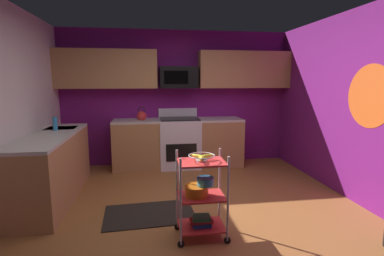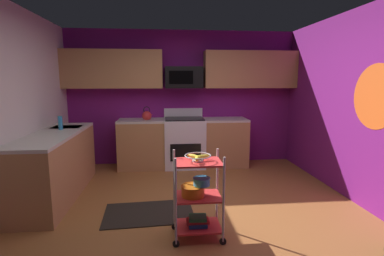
% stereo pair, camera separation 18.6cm
% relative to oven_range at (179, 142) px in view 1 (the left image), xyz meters
% --- Properties ---
extents(floor, '(4.40, 4.80, 0.04)m').
position_rel_oven_range_xyz_m(floor, '(-0.02, -2.10, -0.50)').
color(floor, '#995B2D').
rests_on(floor, ground).
extents(wall_back, '(4.52, 0.06, 2.60)m').
position_rel_oven_range_xyz_m(wall_back, '(-0.02, 0.33, 0.82)').
color(wall_back, '#751970').
rests_on(wall_back, ground).
extents(wall_right, '(0.06, 4.80, 2.60)m').
position_rel_oven_range_xyz_m(wall_right, '(2.21, -2.10, 0.82)').
color(wall_right, '#751970').
rests_on(wall_right, ground).
extents(wall_flower_decal, '(0.00, 0.81, 0.81)m').
position_rel_oven_range_xyz_m(wall_flower_decal, '(2.18, -2.16, 0.97)').
color(wall_flower_decal, '#E5591E').
extents(counter_run, '(3.42, 2.65, 0.92)m').
position_rel_oven_range_xyz_m(counter_run, '(-0.90, -0.61, -0.01)').
color(counter_run, '#B27F4C').
rests_on(counter_run, ground).
extents(oven_range, '(0.76, 0.65, 1.10)m').
position_rel_oven_range_xyz_m(oven_range, '(0.00, 0.00, 0.00)').
color(oven_range, white).
rests_on(oven_range, ground).
extents(upper_cabinets, '(4.40, 0.33, 0.70)m').
position_rel_oven_range_xyz_m(upper_cabinets, '(-0.02, 0.13, 1.37)').
color(upper_cabinets, '#B27F4C').
extents(microwave, '(0.70, 0.39, 0.40)m').
position_rel_oven_range_xyz_m(microwave, '(-0.00, 0.10, 1.22)').
color(microwave, black).
extents(rolling_cart, '(0.54, 0.38, 0.91)m').
position_rel_oven_range_xyz_m(rolling_cart, '(-0.05, -2.63, -0.03)').
color(rolling_cart, silver).
rests_on(rolling_cart, ground).
extents(fruit_bowl, '(0.27, 0.27, 0.07)m').
position_rel_oven_range_xyz_m(fruit_bowl, '(-0.05, -2.63, 0.40)').
color(fruit_bowl, silver).
rests_on(fruit_bowl, rolling_cart).
extents(mixing_bowl_large, '(0.25, 0.25, 0.11)m').
position_rel_oven_range_xyz_m(mixing_bowl_large, '(-0.10, -2.63, 0.04)').
color(mixing_bowl_large, orange).
rests_on(mixing_bowl_large, rolling_cart).
extents(mixing_bowl_small, '(0.18, 0.18, 0.08)m').
position_rel_oven_range_xyz_m(mixing_bowl_small, '(-0.01, -2.63, 0.14)').
color(mixing_bowl_small, '#338CBF').
rests_on(mixing_bowl_small, rolling_cart).
extents(book_stack, '(0.24, 0.17, 0.10)m').
position_rel_oven_range_xyz_m(book_stack, '(-0.05, -2.63, -0.30)').
color(book_stack, '#1E4C8C').
rests_on(book_stack, rolling_cart).
extents(kettle, '(0.21, 0.18, 0.26)m').
position_rel_oven_range_xyz_m(kettle, '(-0.70, -0.00, 0.52)').
color(kettle, red).
rests_on(kettle, counter_run).
extents(dish_soap_bottle, '(0.06, 0.06, 0.20)m').
position_rel_oven_range_xyz_m(dish_soap_bottle, '(-1.93, -1.01, 0.54)').
color(dish_soap_bottle, '#2D8CBF').
rests_on(dish_soap_bottle, counter_run).
extents(floor_rug, '(1.14, 0.76, 0.01)m').
position_rel_oven_range_xyz_m(floor_rug, '(-0.59, -2.02, -0.47)').
color(floor_rug, black).
rests_on(floor_rug, ground).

